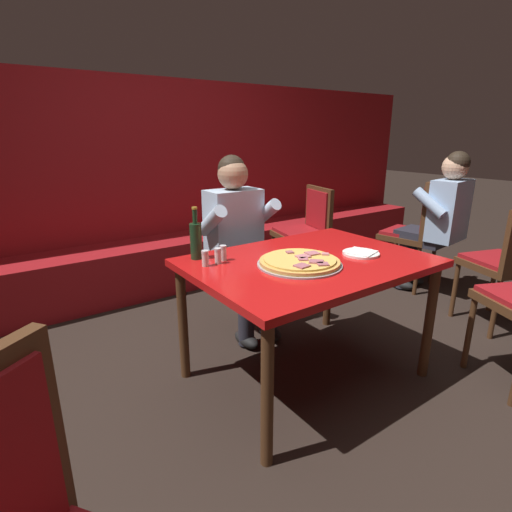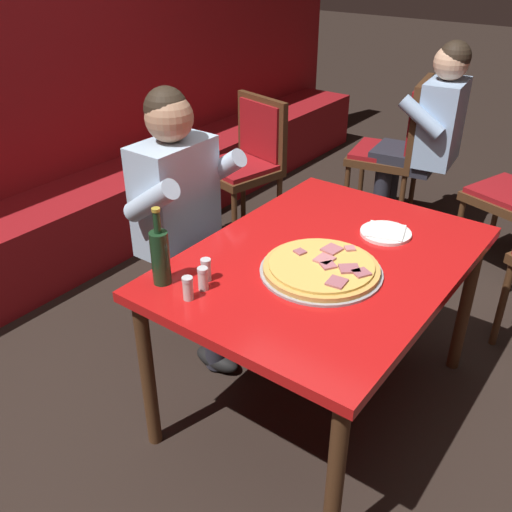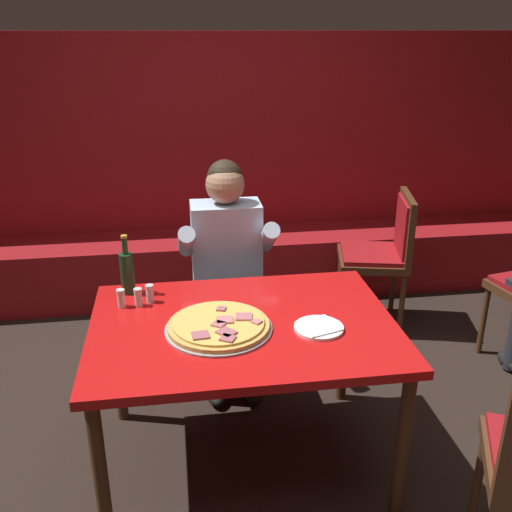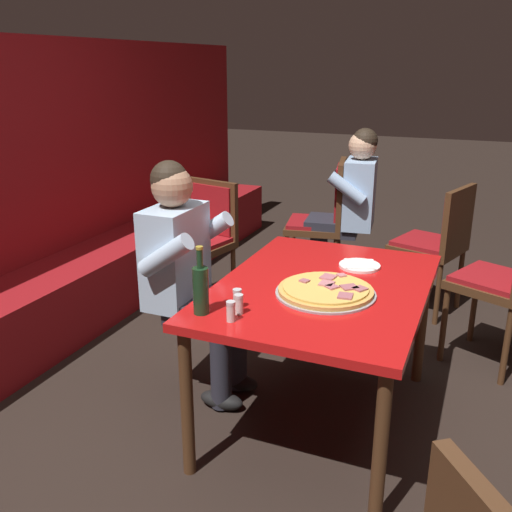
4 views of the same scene
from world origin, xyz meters
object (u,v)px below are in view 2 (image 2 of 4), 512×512
Objects in this scene: pizza at (322,268)px; shaker_red_pepper_flakes at (206,271)px; dining_chair_far_right at (398,144)px; main_dining_table at (324,274)px; diner_standing_companion at (426,132)px; shaker_oregano at (203,280)px; dining_chair_far_left at (247,158)px; shaker_parmesan at (188,289)px; diner_seated_blue_shirt at (190,216)px; beer_bottle at (160,255)px; plate_white_paper at (386,233)px.

shaker_red_pepper_flakes is (-0.29, 0.31, 0.02)m from pizza.
main_dining_table is at bearing -164.39° from dining_chair_far_right.
shaker_red_pepper_flakes is at bearing -173.53° from dining_chair_far_right.
shaker_oregano is at bearing -177.51° from diner_standing_companion.
pizza reaches higher than main_dining_table.
dining_chair_far_right is (0.74, -0.71, 0.04)m from dining_chair_far_left.
diner_standing_companion is at bearing 10.20° from main_dining_table.
shaker_parmesan reaches higher than main_dining_table.
shaker_red_pepper_flakes is 0.07× the size of diner_seated_blue_shirt.
beer_bottle is 0.17m from shaker_oregano.
dining_chair_far_left is (1.50, 0.96, -0.23)m from shaker_red_pepper_flakes.
main_dining_table is 1.85m from diner_standing_companion.
shaker_red_pepper_flakes is at bearing 13.07° from shaker_parmesan.
diner_standing_companion is (-0.01, -0.19, 0.12)m from dining_chair_far_right.
pizza is at bearing -38.81° from shaker_oregano.
dining_chair_far_right is at bearing 6.47° from shaker_red_pepper_flakes.
shaker_parmesan is 0.08m from shaker_oregano.
shaker_parmesan is 0.07× the size of diner_seated_blue_shirt.
dining_chair_far_left is at bearing 27.82° from beer_bottle.
dining_chair_far_right is (1.84, 0.51, -0.08)m from main_dining_table.
diner_standing_companion reaches higher than main_dining_table.
shaker_oregano is 2.31m from dining_chair_far_right.
pizza is 0.36× the size of diner_seated_blue_shirt.
dining_chair_far_right is at bearing 6.84° from shaker_parmesan.
beer_bottle is at bearing -176.65° from dining_chair_far_right.
dining_chair_far_right is at bearing 22.00° from plate_white_paper.
beer_bottle is 3.40× the size of shaker_red_pepper_flakes.
plate_white_paper is 0.16× the size of diner_seated_blue_shirt.
shaker_oregano is 0.07× the size of diner_seated_blue_shirt.
dining_chair_far_left is at bearing 31.39° from shaker_parmesan.
shaker_parmesan is 2.35m from diner_standing_companion.
shaker_red_pepper_flakes is 2.23m from diner_standing_companion.
diner_seated_blue_shirt reaches higher than plate_white_paper.
main_dining_table is 1.65m from dining_chair_far_left.
diner_seated_blue_shirt is 1.38× the size of dining_chair_far_left.
dining_chair_far_right is at bearing 3.35° from beer_bottle.
pizza is at bearing -169.04° from diner_standing_companion.
pizza is at bearing -46.38° from shaker_red_pepper_flakes.
shaker_parmesan is 1.00× the size of shaker_red_pepper_flakes.
diner_standing_companion is (1.93, 0.37, -0.05)m from pizza.
main_dining_table is 1.29× the size of dining_chair_far_right.
dining_chair_far_left is (1.63, 0.99, -0.23)m from shaker_parmesan.
beer_bottle is 0.63m from diner_seated_blue_shirt.
main_dining_table is 6.24× the size of plate_white_paper.
plate_white_paper is 1.58m from diner_standing_companion.
dining_chair_far_left is 1.16m from diner_standing_companion.
beer_bottle is at bearing 109.85° from shaker_oregano.
shaker_red_pepper_flakes is 1.00× the size of shaker_oregano.
shaker_red_pepper_flakes is 0.08× the size of dining_chair_far_right.
shaker_parmesan is at bearing -148.61° from dining_chair_far_left.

